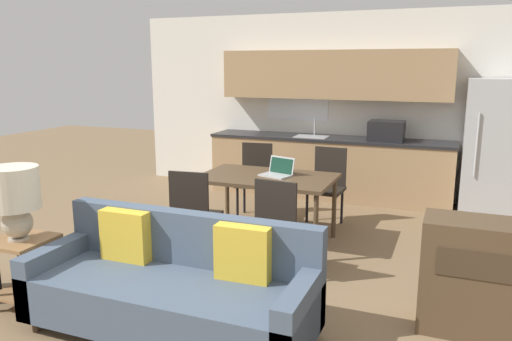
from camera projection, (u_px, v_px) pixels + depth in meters
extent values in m
plane|color=#7F6647|center=(184.00, 340.00, 3.59)|extent=(20.00, 20.00, 0.00)
cube|color=silver|center=(335.00, 105.00, 7.52)|extent=(6.40, 0.06, 2.70)
cube|color=white|center=(298.00, 90.00, 7.65)|extent=(0.96, 0.01, 0.92)
cube|color=tan|center=(328.00, 169.00, 7.40)|extent=(3.52, 0.62, 0.86)
cube|color=#232326|center=(329.00, 139.00, 7.31)|extent=(3.55, 0.65, 0.04)
cube|color=#B2B5B7|center=(311.00, 137.00, 7.35)|extent=(0.48, 0.36, 0.01)
cylinder|color=#B7BABC|center=(315.00, 127.00, 7.48)|extent=(0.02, 0.02, 0.24)
cube|color=tan|center=(333.00, 75.00, 7.24)|extent=(3.35, 0.34, 0.70)
cube|color=black|center=(386.00, 131.00, 6.93)|extent=(0.48, 0.36, 0.28)
cube|color=#B7BABC|center=(494.00, 148.00, 6.43)|extent=(0.76, 0.76, 1.77)
cylinder|color=silver|center=(477.00, 145.00, 6.13)|extent=(0.02, 0.02, 0.80)
cube|color=brown|center=(267.00, 178.00, 5.46)|extent=(1.46, 0.92, 0.04)
cylinder|color=brown|center=(196.00, 214.00, 5.42)|extent=(0.05, 0.05, 0.71)
cylinder|color=brown|center=(316.00, 229.00, 4.93)|extent=(0.05, 0.05, 0.71)
cylinder|color=brown|center=(227.00, 196.00, 6.15)|extent=(0.05, 0.05, 0.71)
cylinder|color=brown|center=(334.00, 207.00, 5.66)|extent=(0.05, 0.05, 0.71)
cylinder|color=#3D2D1E|center=(36.00, 325.00, 3.70)|extent=(0.05, 0.05, 0.10)
cylinder|color=#3D2D1E|center=(93.00, 290.00, 4.28)|extent=(0.05, 0.05, 0.10)
cylinder|color=#3D2D1E|center=(309.00, 333.00, 3.59)|extent=(0.05, 0.05, 0.10)
cube|color=#47566B|center=(169.00, 302.00, 3.60)|extent=(2.11, 0.80, 0.34)
cube|color=#47566B|center=(191.00, 259.00, 3.85)|extent=(2.11, 0.14, 0.75)
cube|color=#47566B|center=(61.00, 272.00, 3.94)|extent=(0.14, 0.80, 0.48)
cube|color=#47566B|center=(300.00, 318.00, 3.22)|extent=(0.14, 0.80, 0.48)
cube|color=gold|center=(125.00, 236.00, 3.88)|extent=(0.40, 0.12, 0.40)
cube|color=gold|center=(243.00, 253.00, 3.52)|extent=(0.40, 0.13, 0.40)
cube|color=olive|center=(21.00, 240.00, 3.98)|extent=(0.45, 0.45, 0.03)
cube|color=olive|center=(26.00, 291.00, 4.08)|extent=(0.40, 0.40, 0.02)
cube|color=black|center=(24.00, 289.00, 3.79)|extent=(0.03, 0.03, 0.55)
cube|color=black|center=(25.00, 262.00, 4.30)|extent=(0.03, 0.03, 0.55)
cube|color=black|center=(62.00, 269.00, 4.16)|extent=(0.03, 0.03, 0.55)
cylinder|color=#B2A893|center=(19.00, 238.00, 3.96)|extent=(0.16, 0.16, 0.02)
sphere|color=#B2A893|center=(17.00, 223.00, 3.93)|extent=(0.24, 0.24, 0.24)
cylinder|color=beige|center=(14.00, 188.00, 3.87)|extent=(0.39, 0.39, 0.33)
cube|color=brown|center=(498.00, 280.00, 3.58)|extent=(1.07, 0.42, 0.85)
cube|color=#413020|center=(503.00, 269.00, 3.35)|extent=(0.85, 0.01, 0.21)
cube|color=black|center=(284.00, 229.00, 4.64)|extent=(0.45, 0.45, 0.04)
cube|color=black|center=(275.00, 207.00, 4.41)|extent=(0.40, 0.06, 0.48)
cylinder|color=black|center=(307.00, 249.00, 4.76)|extent=(0.03, 0.03, 0.43)
cylinder|color=black|center=(275.00, 244.00, 4.91)|extent=(0.03, 0.03, 0.43)
cylinder|color=black|center=(293.00, 262.00, 4.46)|extent=(0.03, 0.03, 0.43)
cylinder|color=black|center=(259.00, 255.00, 4.61)|extent=(0.03, 0.03, 0.43)
cube|color=black|center=(197.00, 216.00, 5.01)|extent=(0.46, 0.46, 0.04)
cube|color=black|center=(189.00, 196.00, 4.77)|extent=(0.40, 0.07, 0.48)
cylinder|color=black|center=(219.00, 235.00, 5.18)|extent=(0.03, 0.03, 0.43)
cylinder|color=black|center=(189.00, 232.00, 5.26)|extent=(0.03, 0.03, 0.43)
cylinder|color=black|center=(207.00, 246.00, 4.86)|extent=(0.03, 0.03, 0.43)
cylinder|color=black|center=(175.00, 243.00, 4.94)|extent=(0.03, 0.03, 0.43)
cube|color=black|center=(325.00, 190.00, 6.06)|extent=(0.44, 0.44, 0.04)
cube|color=black|center=(330.00, 166.00, 6.18)|extent=(0.40, 0.05, 0.48)
cylinder|color=black|center=(307.00, 210.00, 6.03)|extent=(0.03, 0.03, 0.43)
cylinder|color=black|center=(334.00, 214.00, 5.89)|extent=(0.03, 0.03, 0.43)
cylinder|color=black|center=(316.00, 204.00, 6.33)|extent=(0.03, 0.03, 0.43)
cylinder|color=black|center=(342.00, 207.00, 6.19)|extent=(0.03, 0.03, 0.43)
cube|color=black|center=(254.00, 184.00, 6.39)|extent=(0.48, 0.48, 0.04)
cube|color=black|center=(257.00, 161.00, 6.52)|extent=(0.40, 0.09, 0.48)
cylinder|color=black|center=(237.00, 204.00, 6.32)|extent=(0.03, 0.03, 0.43)
cylinder|color=black|center=(264.00, 206.00, 6.24)|extent=(0.03, 0.03, 0.43)
cylinder|color=black|center=(244.00, 197.00, 6.64)|extent=(0.03, 0.03, 0.43)
cylinder|color=black|center=(269.00, 199.00, 6.56)|extent=(0.03, 0.03, 0.43)
cube|color=#B7BABC|center=(275.00, 175.00, 5.45)|extent=(0.37, 0.30, 0.02)
cube|color=#B7BABC|center=(282.00, 166.00, 5.52)|extent=(0.32, 0.14, 0.20)
cube|color=#143828|center=(281.00, 166.00, 5.51)|extent=(0.29, 0.12, 0.17)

